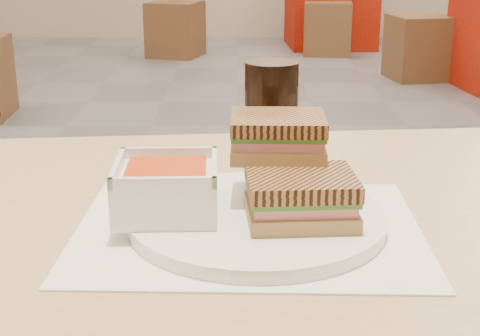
{
  "coord_description": "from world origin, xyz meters",
  "views": [
    {
      "loc": [
        0.01,
        -2.72,
        1.06
      ],
      "look_at": [
        0.01,
        -2.0,
        0.82
      ],
      "focal_mm": 52.38,
      "sensor_mm": 36.0,
      "label": 1
    }
  ],
  "objects_px": {
    "bg_chair_2l": "(175,29)",
    "panini_lower": "(301,197)",
    "soup_bowl": "(167,190)",
    "bg_table_2": "(330,10)",
    "cola_glass": "(271,119)",
    "bg_chair_2r": "(327,28)",
    "main_table": "(232,301)",
    "plate": "(257,219)",
    "bg_chair_1l": "(419,48)"
  },
  "relations": [
    {
      "from": "bg_chair_2l",
      "to": "panini_lower",
      "type": "bearing_deg",
      "value": -83.69
    },
    {
      "from": "soup_bowl",
      "to": "bg_table_2",
      "type": "relative_size",
      "value": 0.13
    },
    {
      "from": "panini_lower",
      "to": "cola_glass",
      "type": "xyz_separation_m",
      "value": [
        -0.02,
        0.21,
        0.03
      ]
    },
    {
      "from": "soup_bowl",
      "to": "bg_chair_2r",
      "type": "bearing_deg",
      "value": 81.14
    },
    {
      "from": "main_table",
      "to": "plate",
      "type": "height_order",
      "value": "plate"
    },
    {
      "from": "main_table",
      "to": "bg_chair_2r",
      "type": "relative_size",
      "value": 2.61
    },
    {
      "from": "bg_chair_2r",
      "to": "bg_chair_2l",
      "type": "bearing_deg",
      "value": -175.41
    },
    {
      "from": "soup_bowl",
      "to": "cola_glass",
      "type": "relative_size",
      "value": 0.75
    },
    {
      "from": "bg_chair_1l",
      "to": "bg_chair_2l",
      "type": "relative_size",
      "value": 0.91
    },
    {
      "from": "panini_lower",
      "to": "bg_chair_1l",
      "type": "distance_m",
      "value": 4.91
    },
    {
      "from": "soup_bowl",
      "to": "bg_table_2",
      "type": "xyz_separation_m",
      "value": [
        1.0,
        6.36,
        -0.43
      ]
    },
    {
      "from": "soup_bowl",
      "to": "bg_chair_2l",
      "type": "relative_size",
      "value": 0.21
    },
    {
      "from": "main_table",
      "to": "bg_chair_1l",
      "type": "bearing_deg",
      "value": 73.13
    },
    {
      "from": "main_table",
      "to": "bg_table_2",
      "type": "distance_m",
      "value": 6.4
    },
    {
      "from": "soup_bowl",
      "to": "panini_lower",
      "type": "bearing_deg",
      "value": -8.51
    },
    {
      "from": "bg_chair_1l",
      "to": "bg_chair_2l",
      "type": "height_order",
      "value": "bg_chair_2l"
    },
    {
      "from": "cola_glass",
      "to": "bg_chair_2r",
      "type": "bearing_deg",
      "value": 82.06
    },
    {
      "from": "plate",
      "to": "cola_glass",
      "type": "height_order",
      "value": "cola_glass"
    },
    {
      "from": "cola_glass",
      "to": "bg_chair_2l",
      "type": "relative_size",
      "value": 0.28
    },
    {
      "from": "plate",
      "to": "bg_table_2",
      "type": "height_order",
      "value": "plate"
    },
    {
      "from": "bg_table_2",
      "to": "bg_chair_2l",
      "type": "relative_size",
      "value": 1.57
    },
    {
      "from": "bg_chair_1l",
      "to": "bg_chair_2r",
      "type": "xyz_separation_m",
      "value": [
        -0.56,
        1.19,
        -0.0
      ]
    },
    {
      "from": "soup_bowl",
      "to": "bg_table_2",
      "type": "distance_m",
      "value": 6.46
    },
    {
      "from": "main_table",
      "to": "bg_chair_2l",
      "type": "bearing_deg",
      "value": 95.63
    },
    {
      "from": "plate",
      "to": "cola_glass",
      "type": "bearing_deg",
      "value": 82.94
    },
    {
      "from": "main_table",
      "to": "bg_chair_2r",
      "type": "height_order",
      "value": "main_table"
    },
    {
      "from": "plate",
      "to": "cola_glass",
      "type": "relative_size",
      "value": 1.87
    },
    {
      "from": "panini_lower",
      "to": "bg_table_2",
      "type": "distance_m",
      "value": 6.46
    },
    {
      "from": "main_table",
      "to": "bg_chair_2r",
      "type": "bearing_deg",
      "value": 81.76
    },
    {
      "from": "panini_lower",
      "to": "cola_glass",
      "type": "distance_m",
      "value": 0.21
    },
    {
      "from": "cola_glass",
      "to": "bg_table_2",
      "type": "xyz_separation_m",
      "value": [
        0.88,
        6.18,
        -0.47
      ]
    },
    {
      "from": "soup_bowl",
      "to": "plate",
      "type": "bearing_deg",
      "value": -1.57
    },
    {
      "from": "bg_table_2",
      "to": "cola_glass",
      "type": "bearing_deg",
      "value": -98.07
    },
    {
      "from": "plate",
      "to": "panini_lower",
      "type": "distance_m",
      "value": 0.06
    },
    {
      "from": "plate",
      "to": "main_table",
      "type": "bearing_deg",
      "value": 126.38
    },
    {
      "from": "plate",
      "to": "soup_bowl",
      "type": "relative_size",
      "value": 2.49
    },
    {
      "from": "plate",
      "to": "soup_bowl",
      "type": "xyz_separation_m",
      "value": [
        -0.1,
        0.0,
        0.03
      ]
    },
    {
      "from": "soup_bowl",
      "to": "bg_chair_1l",
      "type": "relative_size",
      "value": 0.23
    },
    {
      "from": "cola_glass",
      "to": "bg_table_2",
      "type": "bearing_deg",
      "value": 81.93
    },
    {
      "from": "cola_glass",
      "to": "bg_chair_1l",
      "type": "relative_size",
      "value": 0.31
    },
    {
      "from": "main_table",
      "to": "panini_lower",
      "type": "bearing_deg",
      "value": -37.73
    },
    {
      "from": "plate",
      "to": "bg_chair_1l",
      "type": "distance_m",
      "value": 4.9
    },
    {
      "from": "main_table",
      "to": "soup_bowl",
      "type": "relative_size",
      "value": 10.95
    },
    {
      "from": "bg_table_2",
      "to": "bg_chair_2l",
      "type": "bearing_deg",
      "value": -157.56
    },
    {
      "from": "main_table",
      "to": "soup_bowl",
      "type": "distance_m",
      "value": 0.18
    },
    {
      "from": "panini_lower",
      "to": "bg_chair_1l",
      "type": "bearing_deg",
      "value": 74.17
    },
    {
      "from": "main_table",
      "to": "panini_lower",
      "type": "height_order",
      "value": "panini_lower"
    },
    {
      "from": "plate",
      "to": "bg_chair_2r",
      "type": "relative_size",
      "value": 0.59
    },
    {
      "from": "bg_table_2",
      "to": "plate",
      "type": "bearing_deg",
      "value": -98.04
    },
    {
      "from": "soup_bowl",
      "to": "bg_chair_2l",
      "type": "height_order",
      "value": "soup_bowl"
    }
  ]
}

